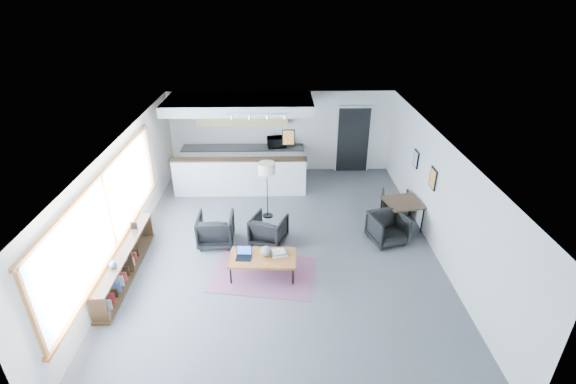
{
  "coord_description": "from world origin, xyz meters",
  "views": [
    {
      "loc": [
        -0.03,
        -8.19,
        5.59
      ],
      "look_at": [
        0.14,
        0.4,
        1.24
      ],
      "focal_mm": 26.0,
      "sensor_mm": 36.0,
      "label": 1
    }
  ],
  "objects_px": {
    "ceramic_pot": "(266,251)",
    "floor_lamp": "(267,170)",
    "book_stack": "(279,253)",
    "dining_chair_far": "(395,204)",
    "laptop": "(244,254)",
    "microwave": "(277,141)",
    "dining_chair_near": "(388,229)",
    "armchair_right": "(269,228)",
    "dining_table": "(403,204)",
    "coffee_table": "(263,258)",
    "armchair_left": "(216,228)"
  },
  "relations": [
    {
      "from": "ceramic_pot",
      "to": "floor_lamp",
      "type": "distance_m",
      "value": 2.56
    },
    {
      "from": "book_stack",
      "to": "dining_chair_far",
      "type": "relative_size",
      "value": 0.6
    },
    {
      "from": "book_stack",
      "to": "laptop",
      "type": "bearing_deg",
      "value": -175.24
    },
    {
      "from": "book_stack",
      "to": "microwave",
      "type": "relative_size",
      "value": 0.63
    },
    {
      "from": "dining_chair_near",
      "to": "laptop",
      "type": "bearing_deg",
      "value": -177.33
    },
    {
      "from": "laptop",
      "to": "floor_lamp",
      "type": "xyz_separation_m",
      "value": [
        0.43,
        2.45,
        0.81
      ]
    },
    {
      "from": "armchair_right",
      "to": "dining_table",
      "type": "height_order",
      "value": "armchair_right"
    },
    {
      "from": "coffee_table",
      "to": "dining_chair_near",
      "type": "xyz_separation_m",
      "value": [
        2.92,
        1.2,
        -0.07
      ]
    },
    {
      "from": "laptop",
      "to": "microwave",
      "type": "height_order",
      "value": "microwave"
    },
    {
      "from": "armchair_left",
      "to": "dining_table",
      "type": "distance_m",
      "value": 4.62
    },
    {
      "from": "dining_table",
      "to": "microwave",
      "type": "relative_size",
      "value": 1.74
    },
    {
      "from": "ceramic_pot",
      "to": "book_stack",
      "type": "relative_size",
      "value": 0.66
    },
    {
      "from": "armchair_right",
      "to": "book_stack",
      "type": "bearing_deg",
      "value": 124.28
    },
    {
      "from": "book_stack",
      "to": "coffee_table",
      "type": "bearing_deg",
      "value": -166.67
    },
    {
      "from": "coffee_table",
      "to": "dining_chair_near",
      "type": "distance_m",
      "value": 3.16
    },
    {
      "from": "coffee_table",
      "to": "dining_table",
      "type": "relative_size",
      "value": 1.41
    },
    {
      "from": "armchair_left",
      "to": "dining_chair_far",
      "type": "bearing_deg",
      "value": -164.52
    },
    {
      "from": "coffee_table",
      "to": "dining_table",
      "type": "height_order",
      "value": "dining_table"
    },
    {
      "from": "ceramic_pot",
      "to": "dining_chair_near",
      "type": "xyz_separation_m",
      "value": [
        2.85,
        1.18,
        -0.23
      ]
    },
    {
      "from": "coffee_table",
      "to": "book_stack",
      "type": "xyz_separation_m",
      "value": [
        0.34,
        0.08,
        0.08
      ]
    },
    {
      "from": "coffee_table",
      "to": "microwave",
      "type": "distance_m",
      "value": 5.25
    },
    {
      "from": "book_stack",
      "to": "armchair_right",
      "type": "xyz_separation_m",
      "value": [
        -0.24,
        1.14,
        -0.11
      ]
    },
    {
      "from": "book_stack",
      "to": "dining_table",
      "type": "bearing_deg",
      "value": 30.3
    },
    {
      "from": "coffee_table",
      "to": "armchair_right",
      "type": "xyz_separation_m",
      "value": [
        0.1,
        1.23,
        -0.03
      ]
    },
    {
      "from": "coffee_table",
      "to": "dining_table",
      "type": "bearing_deg",
      "value": 31.09
    },
    {
      "from": "ceramic_pot",
      "to": "dining_table",
      "type": "height_order",
      "value": "dining_table"
    },
    {
      "from": "armchair_left",
      "to": "dining_chair_far",
      "type": "distance_m",
      "value": 4.74
    },
    {
      "from": "ceramic_pot",
      "to": "floor_lamp",
      "type": "height_order",
      "value": "floor_lamp"
    },
    {
      "from": "laptop",
      "to": "book_stack",
      "type": "bearing_deg",
      "value": 8.83
    },
    {
      "from": "laptop",
      "to": "dining_table",
      "type": "relative_size",
      "value": 0.34
    },
    {
      "from": "coffee_table",
      "to": "dining_chair_far",
      "type": "bearing_deg",
      "value": 38.63
    },
    {
      "from": "dining_chair_far",
      "to": "microwave",
      "type": "height_order",
      "value": "microwave"
    },
    {
      "from": "book_stack",
      "to": "microwave",
      "type": "height_order",
      "value": "microwave"
    },
    {
      "from": "book_stack",
      "to": "armchair_left",
      "type": "height_order",
      "value": "armchair_left"
    },
    {
      "from": "floor_lamp",
      "to": "microwave",
      "type": "distance_m",
      "value": 2.73
    },
    {
      "from": "coffee_table",
      "to": "armchair_left",
      "type": "xyz_separation_m",
      "value": [
        -1.15,
        1.22,
        0.0
      ]
    },
    {
      "from": "coffee_table",
      "to": "ceramic_pot",
      "type": "distance_m",
      "value": 0.17
    },
    {
      "from": "floor_lamp",
      "to": "dining_chair_near",
      "type": "bearing_deg",
      "value": -23.82
    },
    {
      "from": "coffee_table",
      "to": "laptop",
      "type": "distance_m",
      "value": 0.4
    },
    {
      "from": "ceramic_pot",
      "to": "floor_lamp",
      "type": "relative_size",
      "value": 0.15
    },
    {
      "from": "dining_table",
      "to": "dining_chair_far",
      "type": "distance_m",
      "value": 0.73
    },
    {
      "from": "coffee_table",
      "to": "book_stack",
      "type": "relative_size",
      "value": 3.92
    },
    {
      "from": "ceramic_pot",
      "to": "armchair_right",
      "type": "distance_m",
      "value": 1.21
    },
    {
      "from": "armchair_left",
      "to": "microwave",
      "type": "xyz_separation_m",
      "value": [
        1.42,
        3.97,
        0.71
      ]
    },
    {
      "from": "dining_chair_near",
      "to": "microwave",
      "type": "bearing_deg",
      "value": 106.51
    },
    {
      "from": "book_stack",
      "to": "dining_chair_near",
      "type": "xyz_separation_m",
      "value": [
        2.58,
        1.12,
        -0.15
      ]
    },
    {
      "from": "coffee_table",
      "to": "laptop",
      "type": "xyz_separation_m",
      "value": [
        -0.39,
        0.02,
        0.1
      ]
    },
    {
      "from": "armchair_right",
      "to": "dining_chair_far",
      "type": "distance_m",
      "value": 3.56
    },
    {
      "from": "book_stack",
      "to": "dining_chair_far",
      "type": "xyz_separation_m",
      "value": [
        3.08,
        2.43,
        -0.2
      ]
    },
    {
      "from": "dining_chair_near",
      "to": "book_stack",
      "type": "bearing_deg",
      "value": -173.49
    }
  ]
}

